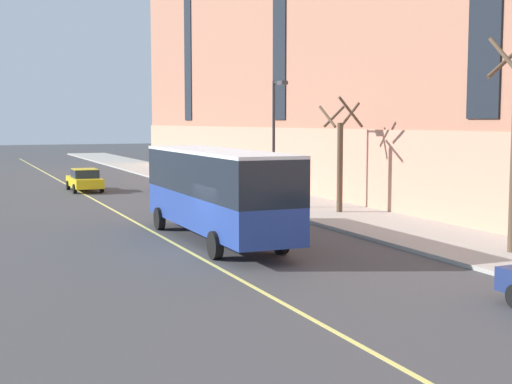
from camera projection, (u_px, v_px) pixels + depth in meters
name	position (u px, v px, depth m)	size (l,w,h in m)	color
ground_plane	(213.00, 253.00, 26.14)	(260.00, 260.00, 0.00)	#424244
sidewalk	(388.00, 226.00, 32.60)	(5.48, 160.00, 0.15)	#ADA89E
city_bus	(216.00, 189.00, 28.50)	(2.89, 11.61, 3.70)	navy
parked_car_navy_1	(180.00, 180.00, 49.18)	(1.98, 4.24, 1.56)	navy
parked_car_darkgray_3	(235.00, 196.00, 38.96)	(2.00, 4.47, 1.56)	#4C4C51
taxi_cab	(85.00, 180.00, 49.46)	(2.04, 4.78, 1.56)	yellow
street_tree_far_uptown	(340.00, 155.00, 36.71)	(1.85, 1.85, 5.94)	brown
street_lamp	(275.00, 130.00, 38.39)	(0.36, 1.48, 6.85)	#2D2D30
lane_centerline	(171.00, 242.00, 28.61)	(0.16, 140.00, 0.01)	#E0D66B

